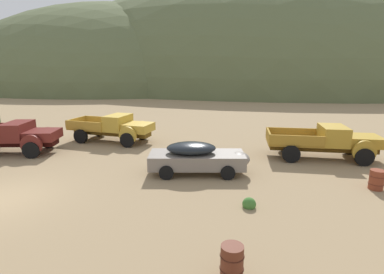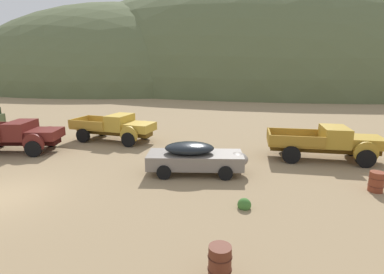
{
  "view_description": "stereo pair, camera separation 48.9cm",
  "coord_description": "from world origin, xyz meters",
  "px_view_note": "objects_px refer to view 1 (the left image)",
  "views": [
    {
      "loc": [
        10.02,
        -8.81,
        5.19
      ],
      "look_at": [
        5.86,
        7.76,
        1.11
      ],
      "focal_mm": 28.1,
      "sensor_mm": 36.0,
      "label": 1
    },
    {
      "loc": [
        10.5,
        -8.69,
        5.19
      ],
      "look_at": [
        5.86,
        7.76,
        1.11
      ],
      "focal_mm": 28.1,
      "sensor_mm": 36.0,
      "label": 2
    }
  ],
  "objects_px": {
    "truck_oxblood": "(17,137)",
    "truck_mustard": "(331,142)",
    "truck_faded_yellow": "(117,128)",
    "car_primer_gray": "(200,157)",
    "oil_drum_spare": "(232,262)",
    "oil_drum_by_truck": "(377,180)"
  },
  "relations": [
    {
      "from": "truck_oxblood",
      "to": "truck_mustard",
      "type": "xyz_separation_m",
      "value": [
        18.15,
        3.38,
        -0.01
      ]
    },
    {
      "from": "truck_oxblood",
      "to": "truck_faded_yellow",
      "type": "xyz_separation_m",
      "value": [
        4.57,
        3.96,
        -0.01
      ]
    },
    {
      "from": "truck_oxblood",
      "to": "car_primer_gray",
      "type": "bearing_deg",
      "value": -19.75
    },
    {
      "from": "truck_oxblood",
      "to": "oil_drum_spare",
      "type": "xyz_separation_m",
      "value": [
        13.91,
        -7.92,
        -0.56
      ]
    },
    {
      "from": "truck_oxblood",
      "to": "car_primer_gray",
      "type": "distance_m",
      "value": 11.5
    },
    {
      "from": "truck_faded_yellow",
      "to": "car_primer_gray",
      "type": "xyz_separation_m",
      "value": [
        6.9,
        -4.73,
        -0.18
      ]
    },
    {
      "from": "car_primer_gray",
      "to": "oil_drum_by_truck",
      "type": "distance_m",
      "value": 7.8
    },
    {
      "from": "car_primer_gray",
      "to": "oil_drum_spare",
      "type": "xyz_separation_m",
      "value": [
        2.44,
        -7.16,
        -0.37
      ]
    },
    {
      "from": "oil_drum_by_truck",
      "to": "truck_oxblood",
      "type": "bearing_deg",
      "value": 177.4
    },
    {
      "from": "car_primer_gray",
      "to": "oil_drum_spare",
      "type": "relative_size",
      "value": 5.8
    },
    {
      "from": "truck_oxblood",
      "to": "oil_drum_by_truck",
      "type": "relative_size",
      "value": 6.96
    },
    {
      "from": "car_primer_gray",
      "to": "oil_drum_spare",
      "type": "height_order",
      "value": "car_primer_gray"
    },
    {
      "from": "truck_faded_yellow",
      "to": "oil_drum_spare",
      "type": "xyz_separation_m",
      "value": [
        9.34,
        -11.89,
        -0.55
      ]
    },
    {
      "from": "truck_mustard",
      "to": "oil_drum_by_truck",
      "type": "distance_m",
      "value": 4.43
    },
    {
      "from": "truck_oxblood",
      "to": "truck_mustard",
      "type": "height_order",
      "value": "truck_oxblood"
    },
    {
      "from": "truck_mustard",
      "to": "car_primer_gray",
      "type": "bearing_deg",
      "value": -153.36
    },
    {
      "from": "car_primer_gray",
      "to": "truck_mustard",
      "type": "distance_m",
      "value": 7.86
    },
    {
      "from": "truck_faded_yellow",
      "to": "truck_oxblood",
      "type": "bearing_deg",
      "value": -135.81
    },
    {
      "from": "oil_drum_spare",
      "to": "oil_drum_by_truck",
      "type": "bearing_deg",
      "value": 52.79
    },
    {
      "from": "truck_faded_yellow",
      "to": "oil_drum_spare",
      "type": "height_order",
      "value": "truck_faded_yellow"
    },
    {
      "from": "truck_faded_yellow",
      "to": "truck_mustard",
      "type": "bearing_deg",
      "value": 0.85
    },
    {
      "from": "car_primer_gray",
      "to": "truck_faded_yellow",
      "type": "bearing_deg",
      "value": 131.79
    }
  ]
}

